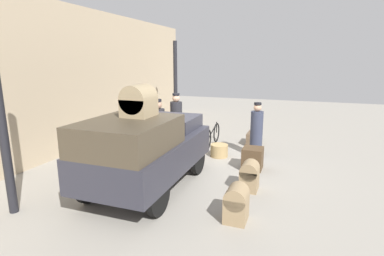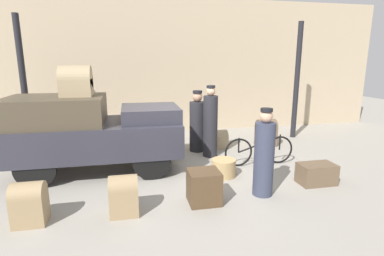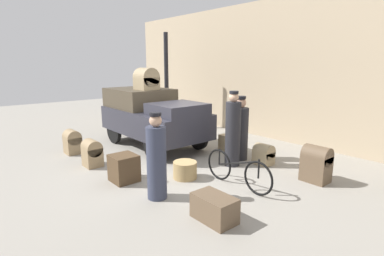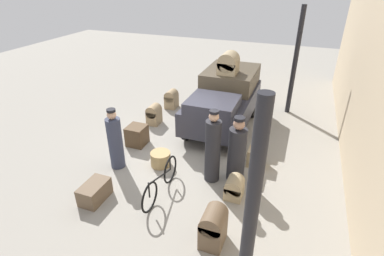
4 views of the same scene
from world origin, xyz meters
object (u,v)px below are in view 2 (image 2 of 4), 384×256
wicker_basket (223,168)px  trunk_on_truck_roof (76,82)px  bicycle (259,151)px  porter_standing_middle (210,124)px  trunk_umber_medium (124,194)px  conductor_in_dark_uniform (264,156)px  trunk_wicker_pale (169,140)px  suitcase_small_leather (266,132)px  truck (91,129)px  suitcase_tan_flat (316,174)px  trunk_barrel_dark (29,203)px  trunk_large_brown (219,139)px  porter_lifting_near_truck (197,124)px  suitcase_black_upright (204,187)px

wicker_basket → trunk_on_truck_roof: size_ratio=0.80×
bicycle → porter_standing_middle: porter_standing_middle is taller
trunk_umber_medium → bicycle: bearing=29.5°
conductor_in_dark_uniform → trunk_wicker_pale: size_ratio=3.52×
porter_standing_middle → trunk_umber_medium: size_ratio=2.76×
conductor_in_dark_uniform → suitcase_small_leather: bearing=63.7°
trunk_wicker_pale → bicycle: bearing=-43.1°
conductor_in_dark_uniform → trunk_on_truck_roof: bearing=150.5°
truck → suitcase_tan_flat: size_ratio=5.05×
trunk_barrel_dark → trunk_large_brown: trunk_barrel_dark is taller
porter_standing_middle → porter_lifting_near_truck: size_ratio=1.11×
suitcase_tan_flat → trunk_umber_medium: size_ratio=1.08×
wicker_basket → trunk_on_truck_roof: (-3.02, 0.93, 1.82)m
porter_standing_middle → conductor_in_dark_uniform: bearing=-81.9°
suitcase_small_leather → trunk_umber_medium: size_ratio=1.18×
trunk_barrel_dark → trunk_large_brown: 5.24m
truck → wicker_basket: (2.78, -0.93, -0.77)m
trunk_large_brown → trunk_on_truck_roof: size_ratio=0.80×
wicker_basket → conductor_in_dark_uniform: (0.44, -1.02, 0.56)m
porter_standing_middle → suitcase_small_leather: bearing=17.9°
trunk_umber_medium → suitcase_small_leather: bearing=39.2°
trunk_large_brown → truck: bearing=-160.7°
porter_standing_middle → trunk_wicker_pale: 1.47m
truck → trunk_barrel_dark: bearing=-107.9°
bicycle → wicker_basket: bearing=-153.6°
conductor_in_dark_uniform → truck: bearing=148.7°
bicycle → suitcase_black_upright: bicycle is taller
truck → wicker_basket: bearing=-18.5°
suitcase_small_leather → trunk_large_brown: 1.42m
conductor_in_dark_uniform → porter_lifting_near_truck: (-0.57, 2.98, 0.01)m
suitcase_tan_flat → suitcase_small_leather: (0.22, 2.81, 0.20)m
porter_standing_middle → suitcase_small_leather: porter_standing_middle is taller
suitcase_small_leather → trunk_umber_medium: (-4.03, -3.28, -0.07)m
conductor_in_dark_uniform → suitcase_black_upright: 1.24m
bicycle → trunk_barrel_dark: (-4.55, -1.78, -0.00)m
truck → porter_standing_middle: bearing=9.8°
suitcase_black_upright → suitcase_small_leather: (2.66, 3.14, 0.12)m
trunk_wicker_pale → suitcase_black_upright: suitcase_black_upright is taller
porter_standing_middle → trunk_on_truck_roof: 3.35m
truck → porter_standing_middle: 2.92m
porter_lifting_near_truck → trunk_large_brown: bearing=11.5°
porter_standing_middle → bicycle: bearing=-43.0°
wicker_basket → porter_lifting_near_truck: size_ratio=0.31×
wicker_basket → suitcase_tan_flat: bearing=-24.3°
conductor_in_dark_uniform → trunk_wicker_pale: 3.66m
bicycle → trunk_barrel_dark: 4.88m
truck → suitcase_small_leather: (4.73, 1.10, -0.55)m
trunk_umber_medium → porter_standing_middle: bearing=51.0°
suitcase_black_upright → trunk_umber_medium: trunk_umber_medium is taller
trunk_barrel_dark → trunk_umber_medium: bearing=-0.0°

